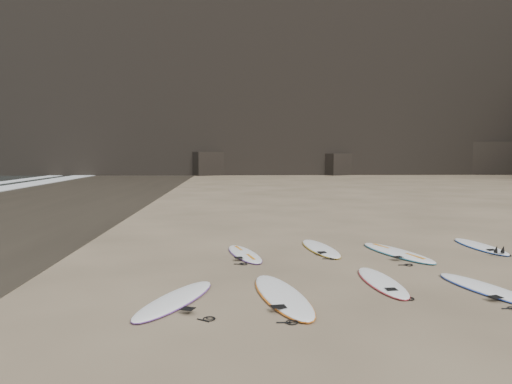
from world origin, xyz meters
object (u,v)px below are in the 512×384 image
at_px(surfboard_0, 175,299).
at_px(surfboard_6, 320,248).
at_px(surfboard_1, 282,295).
at_px(surfboard_7, 397,252).
at_px(surfboard_5, 244,254).
at_px(surfboard_3, 486,288).
at_px(surfboard_2, 382,281).
at_px(surfboard_8, 480,246).

bearing_deg(surfboard_0, surfboard_6, 75.72).
relative_size(surfboard_1, surfboard_7, 1.04).
height_order(surfboard_5, surfboard_6, surfboard_6).
height_order(surfboard_0, surfboard_3, surfboard_0).
xyz_separation_m(surfboard_0, surfboard_2, (3.75, 0.95, -0.00)).
distance_m(surfboard_7, surfboard_8, 2.52).
xyz_separation_m(surfboard_3, surfboard_6, (-2.29, 3.84, 0.00)).
bearing_deg(surfboard_6, surfboard_1, -116.38).
relative_size(surfboard_0, surfboard_8, 1.04).
bearing_deg(surfboard_5, surfboard_7, -14.97).
relative_size(surfboard_0, surfboard_5, 1.09).
bearing_deg(surfboard_1, surfboard_8, 26.90).
relative_size(surfboard_0, surfboard_2, 1.06).
xyz_separation_m(surfboard_1, surfboard_3, (3.68, 0.25, -0.01)).
bearing_deg(surfboard_7, surfboard_2, -131.97).
bearing_deg(surfboard_7, surfboard_3, -98.51).
distance_m(surfboard_0, surfboard_2, 3.87).
height_order(surfboard_0, surfboard_1, surfboard_1).
bearing_deg(surfboard_7, surfboard_0, -161.74).
relative_size(surfboard_5, surfboard_6, 0.90).
relative_size(surfboard_3, surfboard_6, 0.95).
relative_size(surfboard_2, surfboard_6, 0.93).
relative_size(surfboard_0, surfboard_3, 1.03).
bearing_deg(surfboard_1, surfboard_5, 88.86).
xyz_separation_m(surfboard_6, surfboard_8, (4.17, 0.08, -0.00)).
relative_size(surfboard_2, surfboard_7, 0.86).
distance_m(surfboard_1, surfboard_6, 4.32).
bearing_deg(surfboard_3, surfboard_5, 126.80).
xyz_separation_m(surfboard_2, surfboard_8, (3.60, 3.36, 0.00)).
distance_m(surfboard_0, surfboard_7, 6.11).
relative_size(surfboard_7, surfboard_8, 1.14).
height_order(surfboard_6, surfboard_8, surfboard_6).
bearing_deg(surfboard_8, surfboard_2, -140.80).
distance_m(surfboard_0, surfboard_5, 3.87).
xyz_separation_m(surfboard_5, surfboard_7, (3.69, -0.06, 0.01)).
xyz_separation_m(surfboard_3, surfboard_8, (1.88, 3.92, -0.00)).
xyz_separation_m(surfboard_1, surfboard_5, (-0.55, 3.53, -0.01)).
bearing_deg(surfboard_5, surfboard_8, -7.97).
bearing_deg(surfboard_1, surfboard_3, -6.05).
height_order(surfboard_2, surfboard_5, surfboard_2).
distance_m(surfboard_2, surfboard_7, 2.91).
relative_size(surfboard_1, surfboard_6, 1.12).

